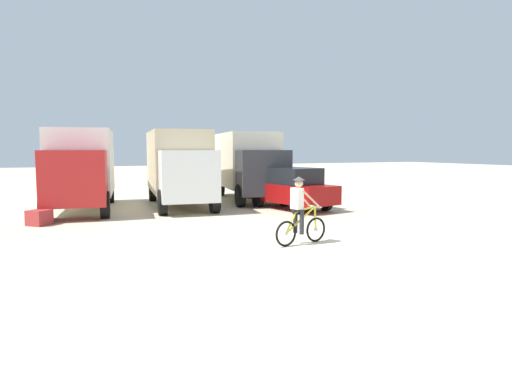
{
  "coord_description": "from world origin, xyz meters",
  "views": [
    {
      "loc": [
        -6.19,
        -9.94,
        2.52
      ],
      "look_at": [
        -0.08,
        3.66,
        1.1
      ],
      "focal_mm": 31.28,
      "sensor_mm": 36.0,
      "label": 1
    }
  ],
  "objects_px": {
    "cyclist_orange_shirt": "(300,213)",
    "box_truck_white_box": "(82,165)",
    "box_truck_tan_camper": "(179,164)",
    "supply_crate": "(39,218)",
    "sedan_parked": "(292,188)",
    "box_truck_cream_rv": "(248,163)"
  },
  "relations": [
    {
      "from": "cyclist_orange_shirt",
      "to": "box_truck_white_box",
      "type": "bearing_deg",
      "value": 116.59
    },
    {
      "from": "box_truck_white_box",
      "to": "box_truck_tan_camper",
      "type": "distance_m",
      "value": 4.07
    },
    {
      "from": "box_truck_tan_camper",
      "to": "supply_crate",
      "type": "xyz_separation_m",
      "value": [
        -5.6,
        -3.16,
        -1.62
      ]
    },
    {
      "from": "box_truck_white_box",
      "to": "supply_crate",
      "type": "distance_m",
      "value": 4.19
    },
    {
      "from": "sedan_parked",
      "to": "cyclist_orange_shirt",
      "type": "distance_m",
      "value": 7.12
    },
    {
      "from": "box_truck_tan_camper",
      "to": "sedan_parked",
      "type": "relative_size",
      "value": 1.56
    },
    {
      "from": "box_truck_cream_rv",
      "to": "cyclist_orange_shirt",
      "type": "xyz_separation_m",
      "value": [
        -2.95,
        -10.35,
        -1.03
      ]
    },
    {
      "from": "sedan_parked",
      "to": "supply_crate",
      "type": "height_order",
      "value": "sedan_parked"
    },
    {
      "from": "supply_crate",
      "to": "cyclist_orange_shirt",
      "type": "bearing_deg",
      "value": -43.95
    },
    {
      "from": "box_truck_cream_rv",
      "to": "sedan_parked",
      "type": "relative_size",
      "value": 1.58
    },
    {
      "from": "cyclist_orange_shirt",
      "to": "box_truck_tan_camper",
      "type": "bearing_deg",
      "value": 95.06
    },
    {
      "from": "supply_crate",
      "to": "box_truck_white_box",
      "type": "bearing_deg",
      "value": 66.35
    },
    {
      "from": "box_truck_white_box",
      "to": "sedan_parked",
      "type": "height_order",
      "value": "box_truck_white_box"
    },
    {
      "from": "box_truck_cream_rv",
      "to": "box_truck_white_box",
      "type": "bearing_deg",
      "value": -175.56
    },
    {
      "from": "box_truck_tan_camper",
      "to": "box_truck_cream_rv",
      "type": "xyz_separation_m",
      "value": [
        3.78,
        1.0,
        0.0
      ]
    },
    {
      "from": "box_truck_white_box",
      "to": "supply_crate",
      "type": "height_order",
      "value": "box_truck_white_box"
    },
    {
      "from": "sedan_parked",
      "to": "supply_crate",
      "type": "xyz_separation_m",
      "value": [
        -9.66,
        -0.15,
        -0.62
      ]
    },
    {
      "from": "box_truck_tan_camper",
      "to": "cyclist_orange_shirt",
      "type": "height_order",
      "value": "box_truck_tan_camper"
    },
    {
      "from": "sedan_parked",
      "to": "cyclist_orange_shirt",
      "type": "bearing_deg",
      "value": -116.99
    },
    {
      "from": "box_truck_tan_camper",
      "to": "cyclist_orange_shirt",
      "type": "relative_size",
      "value": 3.83
    },
    {
      "from": "box_truck_tan_camper",
      "to": "sedan_parked",
      "type": "bearing_deg",
      "value": -36.52
    },
    {
      "from": "box_truck_cream_rv",
      "to": "cyclist_orange_shirt",
      "type": "distance_m",
      "value": 10.81
    }
  ]
}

